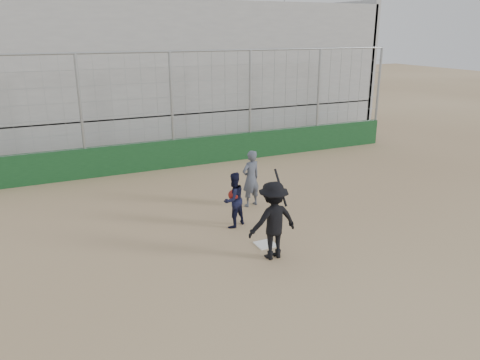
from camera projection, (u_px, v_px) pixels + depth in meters
name	position (u px, v px, depth m)	size (l,w,h in m)	color
ground	(266.00, 245.00, 10.70)	(90.00, 90.00, 0.00)	olive
home_plate	(266.00, 244.00, 10.70)	(0.44, 0.44, 0.02)	white
backstop	(173.00, 141.00, 16.45)	(18.10, 0.25, 4.04)	#113819
bleachers	(137.00, 73.00, 20.13)	(20.25, 6.70, 6.98)	gray
batter_at_plate	(273.00, 220.00, 9.88)	(1.12, 0.77, 1.86)	black
catcher_crouched	(234.00, 208.00, 11.56)	(0.84, 0.77, 0.97)	black
umpire	(251.00, 181.00, 12.86)	(0.58, 0.38, 1.43)	#444A57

